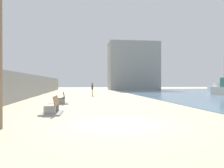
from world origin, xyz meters
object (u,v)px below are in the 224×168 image
bench_far (61,101)px  person_walking (92,88)px  bench_near (52,109)px  boat_far_right (217,87)px

bench_far → person_walking: (3.05, 10.04, 0.78)m
person_walking → bench_far: bearing=-106.9°
bench_near → person_walking: (3.02, 16.36, 0.78)m
bench_near → bench_far: same height
person_walking → bench_near: bearing=-100.4°
bench_near → boat_far_right: size_ratio=0.48×
bench_near → boat_far_right: (31.52, 34.84, 0.42)m
bench_far → person_walking: person_walking is taller
person_walking → boat_far_right: 33.98m
bench_far → boat_far_right: boat_far_right is taller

